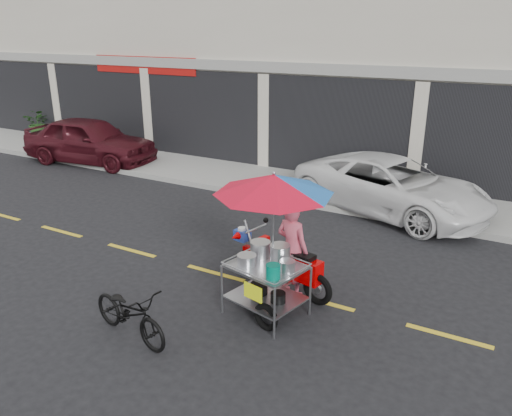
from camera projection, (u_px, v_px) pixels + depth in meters
The scene contains 9 objects.
ground at pixel (319, 301), 8.06m from camera, with size 90.00×90.00×0.00m, color black.
sidewalk at pixel (403, 200), 12.55m from camera, with size 45.00×3.00×0.15m, color gray.
centerline at pixel (319, 301), 8.06m from camera, with size 42.00×0.10×0.01m, color gold.
maroon_sedan at pixel (90, 140), 16.04m from camera, with size 1.76×4.38×1.49m, color #400F16.
white_pickup at pixel (391, 186), 11.76m from camera, with size 2.17×4.70×1.31m, color white.
plant_tall at pixel (38, 123), 19.33m from camera, with size 0.96×0.83×1.07m, color #1E4118.
plant_short at pixel (75, 133), 17.93m from camera, with size 0.51×0.51×0.91m, color #1E4118.
near_bicycle at pixel (130, 313), 7.00m from camera, with size 0.53×1.51×0.80m, color black.
food_vendor_rig at pixel (279, 221), 7.47m from camera, with size 2.26×2.15×2.28m.
Camera 1 is at (2.55, -6.67, 4.17)m, focal length 35.00 mm.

